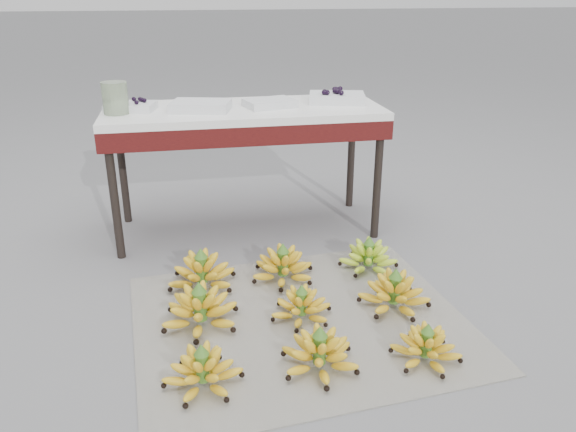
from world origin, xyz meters
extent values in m
plane|color=slate|center=(0.00, 0.00, 0.00)|extent=(60.00, 60.00, 0.00)
cube|color=beige|center=(0.01, 0.02, 0.00)|extent=(1.34, 1.16, 0.01)
ellipsoid|color=yellow|center=(-0.38, -0.29, 0.04)|extent=(0.29, 0.29, 0.08)
ellipsoid|color=yellow|center=(-0.38, -0.29, 0.08)|extent=(0.21, 0.21, 0.06)
ellipsoid|color=yellow|center=(-0.38, -0.29, 0.11)|extent=(0.13, 0.13, 0.05)
cylinder|color=#417423|center=(-0.38, -0.29, 0.08)|extent=(0.04, 0.04, 0.10)
cone|color=#417423|center=(-0.38, -0.29, 0.14)|extent=(0.05, 0.05, 0.04)
ellipsoid|color=yellow|center=(0.01, -0.27, 0.05)|extent=(0.30, 0.30, 0.08)
ellipsoid|color=yellow|center=(0.01, -0.27, 0.08)|extent=(0.21, 0.21, 0.06)
ellipsoid|color=yellow|center=(0.01, -0.27, 0.11)|extent=(0.14, 0.14, 0.05)
cylinder|color=#417423|center=(0.01, -0.27, 0.08)|extent=(0.04, 0.04, 0.11)
cone|color=#417423|center=(0.01, -0.27, 0.15)|extent=(0.05, 0.05, 0.04)
ellipsoid|color=yellow|center=(0.38, -0.30, 0.04)|extent=(0.27, 0.27, 0.07)
ellipsoid|color=yellow|center=(0.38, -0.30, 0.07)|extent=(0.19, 0.19, 0.05)
ellipsoid|color=yellow|center=(0.38, -0.30, 0.10)|extent=(0.12, 0.12, 0.04)
cylinder|color=#417423|center=(0.38, -0.30, 0.07)|extent=(0.04, 0.04, 0.10)
cone|color=#417423|center=(0.38, -0.30, 0.13)|extent=(0.05, 0.05, 0.04)
ellipsoid|color=yellow|center=(-0.37, 0.07, 0.05)|extent=(0.33, 0.33, 0.09)
ellipsoid|color=yellow|center=(-0.37, 0.07, 0.09)|extent=(0.23, 0.23, 0.07)
ellipsoid|color=yellow|center=(-0.37, 0.07, 0.13)|extent=(0.15, 0.15, 0.06)
cylinder|color=#417423|center=(-0.37, 0.07, 0.09)|extent=(0.05, 0.05, 0.12)
cone|color=#417423|center=(-0.37, 0.07, 0.17)|extent=(0.06, 0.06, 0.04)
ellipsoid|color=yellow|center=(0.02, 0.04, 0.04)|extent=(0.31, 0.31, 0.07)
ellipsoid|color=yellow|center=(0.02, 0.04, 0.07)|extent=(0.22, 0.22, 0.05)
ellipsoid|color=yellow|center=(0.02, 0.04, 0.10)|extent=(0.14, 0.14, 0.04)
cylinder|color=#417423|center=(0.02, 0.04, 0.07)|extent=(0.04, 0.04, 0.10)
cone|color=#417423|center=(0.02, 0.04, 0.13)|extent=(0.05, 0.05, 0.04)
ellipsoid|color=yellow|center=(0.40, 0.05, 0.05)|extent=(0.34, 0.34, 0.08)
ellipsoid|color=yellow|center=(0.40, 0.05, 0.08)|extent=(0.24, 0.24, 0.06)
ellipsoid|color=yellow|center=(0.40, 0.05, 0.12)|extent=(0.16, 0.16, 0.05)
cylinder|color=#417423|center=(0.40, 0.05, 0.08)|extent=(0.05, 0.05, 0.11)
cone|color=#417423|center=(0.40, 0.05, 0.16)|extent=(0.05, 0.05, 0.04)
ellipsoid|color=yellow|center=(-0.35, 0.37, 0.05)|extent=(0.34, 0.34, 0.09)
ellipsoid|color=yellow|center=(-0.35, 0.37, 0.09)|extent=(0.24, 0.24, 0.07)
ellipsoid|color=yellow|center=(-0.35, 0.37, 0.12)|extent=(0.16, 0.16, 0.05)
cylinder|color=#417423|center=(-0.35, 0.37, 0.09)|extent=(0.05, 0.05, 0.12)
cone|color=#417423|center=(-0.35, 0.37, 0.16)|extent=(0.06, 0.06, 0.04)
ellipsoid|color=yellow|center=(0.00, 0.37, 0.05)|extent=(0.30, 0.30, 0.08)
ellipsoid|color=yellow|center=(0.00, 0.37, 0.08)|extent=(0.21, 0.21, 0.06)
ellipsoid|color=yellow|center=(0.00, 0.37, 0.12)|extent=(0.14, 0.14, 0.05)
cylinder|color=#417423|center=(0.00, 0.37, 0.08)|extent=(0.05, 0.05, 0.11)
cone|color=#417423|center=(0.00, 0.37, 0.16)|extent=(0.05, 0.05, 0.04)
ellipsoid|color=#88C028|center=(0.40, 0.39, 0.04)|extent=(0.32, 0.32, 0.08)
ellipsoid|color=#88C028|center=(0.40, 0.39, 0.08)|extent=(0.22, 0.22, 0.06)
ellipsoid|color=#88C028|center=(0.40, 0.39, 0.11)|extent=(0.15, 0.15, 0.05)
cylinder|color=#417423|center=(0.40, 0.39, 0.08)|extent=(0.04, 0.04, 0.11)
cone|color=#417423|center=(0.40, 0.39, 0.15)|extent=(0.05, 0.05, 0.04)
cylinder|color=black|center=(-0.72, 0.73, 0.31)|extent=(0.04, 0.04, 0.61)
cylinder|color=black|center=(0.55, 0.73, 0.31)|extent=(0.04, 0.04, 0.61)
cylinder|color=black|center=(-0.72, 1.18, 0.31)|extent=(0.04, 0.04, 0.61)
cylinder|color=black|center=(0.55, 1.18, 0.31)|extent=(0.04, 0.04, 0.61)
cube|color=#50110F|center=(-0.09, 0.96, 0.57)|extent=(1.36, 0.54, 0.09)
cube|color=white|center=(-0.09, 0.96, 0.63)|extent=(1.36, 0.54, 0.04)
cube|color=silver|center=(-0.62, 0.98, 0.67)|extent=(0.25, 0.21, 0.04)
sphere|color=black|center=(-0.65, 0.99, 0.70)|extent=(0.02, 0.02, 0.02)
sphere|color=black|center=(-0.66, 1.02, 0.70)|extent=(0.02, 0.02, 0.02)
sphere|color=black|center=(-0.61, 1.02, 0.70)|extent=(0.02, 0.02, 0.02)
sphere|color=black|center=(-0.65, 1.01, 0.70)|extent=(0.02, 0.02, 0.02)
sphere|color=black|center=(-0.58, 1.02, 0.70)|extent=(0.02, 0.02, 0.02)
sphere|color=black|center=(-0.56, 0.98, 0.70)|extent=(0.02, 0.02, 0.02)
sphere|color=black|center=(-0.59, 0.94, 0.70)|extent=(0.02, 0.02, 0.02)
sphere|color=black|center=(-0.57, 1.00, 0.70)|extent=(0.02, 0.02, 0.02)
sphere|color=black|center=(-0.68, 1.03, 0.70)|extent=(0.02, 0.02, 0.02)
cube|color=silver|center=(-0.30, 0.92, 0.67)|extent=(0.31, 0.26, 0.04)
cube|color=silver|center=(0.04, 0.94, 0.67)|extent=(0.27, 0.22, 0.04)
cube|color=silver|center=(0.40, 1.00, 0.67)|extent=(0.32, 0.26, 0.04)
sphere|color=black|center=(0.40, 1.04, 0.71)|extent=(0.03, 0.03, 0.03)
sphere|color=black|center=(0.39, 0.98, 0.71)|extent=(0.03, 0.03, 0.03)
sphere|color=black|center=(0.32, 0.97, 0.71)|extent=(0.03, 0.03, 0.03)
sphere|color=black|center=(0.39, 0.99, 0.71)|extent=(0.03, 0.03, 0.03)
sphere|color=black|center=(0.33, 0.98, 0.71)|extent=(0.03, 0.03, 0.03)
sphere|color=black|center=(0.40, 0.94, 0.71)|extent=(0.03, 0.03, 0.03)
sphere|color=black|center=(0.34, 0.96, 0.71)|extent=(0.03, 0.03, 0.03)
sphere|color=black|center=(0.40, 0.99, 0.71)|extent=(0.03, 0.03, 0.03)
sphere|color=black|center=(0.43, 1.05, 0.71)|extent=(0.03, 0.03, 0.03)
sphere|color=black|center=(0.41, 1.04, 0.71)|extent=(0.03, 0.03, 0.03)
cylinder|color=#B6CCA2|center=(-0.68, 0.92, 0.72)|extent=(0.13, 0.13, 0.15)
camera|label=1|loc=(-0.39, -1.78, 1.21)|focal=35.00mm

